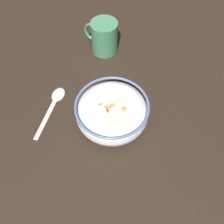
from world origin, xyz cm
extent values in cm
cube|color=black|center=(0.00, 0.00, -1.00)|extent=(126.06, 126.06, 2.00)
cylinder|color=silver|center=(0.00, 0.00, 0.30)|extent=(9.04, 9.04, 0.60)
torus|color=silver|center=(0.00, 0.00, 2.92)|extent=(16.43, 16.43, 5.84)
torus|color=#4C6699|center=(0.00, 0.00, 5.54)|extent=(16.54, 16.54, 0.60)
cylinder|color=white|center=(0.00, 0.00, 3.71)|extent=(12.93, 12.93, 0.40)
cube|color=tan|center=(3.78, 0.60, 4.24)|extent=(2.07, 2.11, 0.87)
cube|color=tan|center=(-2.36, 0.84, 4.31)|extent=(1.73, 1.74, 0.72)
cube|color=tan|center=(-0.55, -2.12, 4.38)|extent=(2.08, 2.06, 0.78)
cube|color=#AD7F42|center=(0.59, 0.21, 4.21)|extent=(1.91, 1.95, 0.85)
cube|color=#AD7F42|center=(-2.33, -0.90, 4.23)|extent=(1.89, 1.84, 0.85)
cube|color=tan|center=(1.61, 4.54, 4.40)|extent=(2.26, 2.25, 0.92)
cube|color=tan|center=(4.35, -3.24, 4.34)|extent=(2.27, 2.26, 0.92)
cube|color=#AD7F42|center=(-4.29, 0.66, 4.26)|extent=(2.26, 2.26, 0.89)
cube|color=tan|center=(-1.11, -0.15, 4.20)|extent=(2.03, 1.99, 0.86)
cube|color=#B78947|center=(0.63, 2.91, 4.20)|extent=(2.21, 2.20, 0.80)
cube|color=tan|center=(3.78, 2.68, 4.23)|extent=(2.21, 2.21, 0.74)
cube|color=tan|center=(3.30, -0.86, 4.34)|extent=(2.26, 2.25, 0.91)
cube|color=tan|center=(-0.24, 4.72, 4.40)|extent=(2.15, 2.13, 0.86)
cube|color=tan|center=(-1.48, 3.57, 4.30)|extent=(1.94, 1.89, 0.89)
cube|color=#AD7F42|center=(2.67, -4.12, 4.24)|extent=(1.97, 1.96, 0.74)
cylinder|color=beige|center=(-0.92, 3.68, 5.33)|extent=(4.53, 4.51, 1.19)
cylinder|color=beige|center=(-1.77, 1.26, 5.27)|extent=(4.41, 4.40, 1.10)
cylinder|color=beige|center=(-3.88, -2.25, 5.06)|extent=(4.48, 4.53, 1.28)
cylinder|color=beige|center=(-0.81, -1.87, 5.51)|extent=(4.51, 4.47, 1.45)
cylinder|color=#F9EFC6|center=(1.81, -1.02, 5.51)|extent=(3.99, 4.05, 1.23)
cylinder|color=beige|center=(1.51, 2.74, 5.18)|extent=(4.36, 4.32, 1.15)
cylinder|color=#F4EABC|center=(2.50, -4.11, 5.31)|extent=(3.29, 3.26, 1.46)
cylinder|color=beige|center=(4.23, -0.14, 5.00)|extent=(3.79, 3.82, 1.26)
cylinder|color=#F9EFC6|center=(-4.36, 1.21, 5.26)|extent=(4.38, 4.40, 1.09)
ellipsoid|color=silver|center=(15.36, 0.55, 0.40)|extent=(4.11, 5.03, 0.80)
cube|color=silver|center=(13.42, 8.05, 0.18)|extent=(3.74, 11.00, 0.36)
cylinder|color=#3F7F59|center=(13.62, -19.31, 4.48)|extent=(7.31, 7.31, 8.96)
torus|color=#3F7F59|center=(17.27, -19.31, 4.48)|extent=(5.81, 0.80, 5.81)
camera|label=1|loc=(-15.17, 26.10, 49.21)|focal=39.24mm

